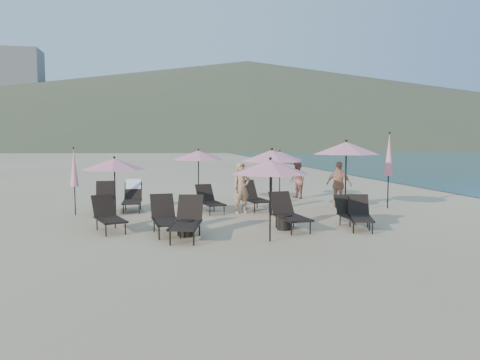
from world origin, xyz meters
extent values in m
plane|color=#D6BA8C|center=(0.00, 0.00, 0.00)|extent=(800.00, 800.00, 0.00)
cone|color=brown|center=(60.00, 300.00, 27.50)|extent=(690.00, 690.00, 55.00)
cone|color=brown|center=(190.00, 330.00, 16.00)|extent=(280.00, 280.00, 32.00)
cube|color=beige|center=(-70.00, 245.00, 24.00)|extent=(22.00, 18.00, 48.00)
cube|color=beige|center=(-45.00, 310.00, 19.00)|extent=(18.00, 16.00, 38.00)
cube|color=black|center=(-4.77, 0.47, 0.34)|extent=(0.95, 1.30, 0.05)
cube|color=black|center=(-5.03, 1.21, 0.63)|extent=(0.72, 0.62, 0.60)
cylinder|color=black|center=(-4.85, -0.08, 0.17)|extent=(0.04, 0.04, 0.33)
cylinder|color=black|center=(-5.18, 0.87, 0.17)|extent=(0.04, 0.04, 0.33)
cylinder|color=black|center=(-4.37, 0.09, 0.17)|extent=(0.04, 0.04, 0.33)
cylinder|color=black|center=(-4.70, 1.04, 0.17)|extent=(0.04, 0.04, 0.33)
cube|color=black|center=(-5.07, 0.42, 0.35)|extent=(0.47, 1.26, 0.04)
cube|color=black|center=(-4.51, 0.61, 0.35)|extent=(0.47, 1.26, 0.04)
cube|color=black|center=(-3.30, -0.19, 0.36)|extent=(0.78, 1.30, 0.05)
cube|color=black|center=(-3.39, 0.64, 0.67)|extent=(0.69, 0.54, 0.64)
cylinder|color=black|center=(-3.51, -0.74, 0.18)|extent=(0.04, 0.04, 0.35)
cylinder|color=black|center=(-3.62, 0.32, 0.18)|extent=(0.04, 0.04, 0.35)
cylinder|color=black|center=(-2.97, -0.68, 0.18)|extent=(0.04, 0.04, 0.35)
cylinder|color=black|center=(-3.09, 0.38, 0.18)|extent=(0.04, 0.04, 0.35)
cube|color=black|center=(-3.61, -0.18, 0.37)|extent=(0.20, 1.39, 0.04)
cube|color=black|center=(-2.99, -0.11, 0.37)|extent=(0.20, 1.39, 0.04)
cube|color=black|center=(-2.87, -0.94, 0.38)|extent=(0.94, 1.41, 0.05)
cube|color=black|center=(-2.67, -0.09, 0.70)|extent=(0.76, 0.63, 0.67)
cylinder|color=black|center=(-3.26, -1.40, 0.18)|extent=(0.04, 0.04, 0.37)
cylinder|color=black|center=(-3.01, -0.32, 0.18)|extent=(0.04, 0.04, 0.37)
cylinder|color=black|center=(-2.71, -1.53, 0.18)|extent=(0.04, 0.04, 0.37)
cylinder|color=black|center=(-2.47, -0.44, 0.18)|extent=(0.04, 0.04, 0.37)
cube|color=black|center=(-3.17, -0.81, 0.39)|extent=(0.36, 1.43, 0.04)
cube|color=black|center=(-2.54, -0.96, 0.39)|extent=(0.36, 1.43, 0.04)
cube|color=black|center=(0.12, -0.25, 0.36)|extent=(0.79, 1.31, 0.05)
cube|color=black|center=(0.02, 0.58, 0.67)|extent=(0.70, 0.55, 0.64)
cylinder|color=black|center=(-0.08, -0.80, 0.18)|extent=(0.04, 0.04, 0.35)
cylinder|color=black|center=(-0.21, 0.26, 0.18)|extent=(0.04, 0.04, 0.35)
cylinder|color=black|center=(0.45, -0.73, 0.18)|extent=(0.04, 0.04, 0.35)
cylinder|color=black|center=(0.32, 0.33, 0.18)|extent=(0.04, 0.04, 0.35)
cube|color=black|center=(-0.19, -0.24, 0.37)|extent=(0.22, 1.39, 0.04)
cube|color=black|center=(0.42, -0.16, 0.37)|extent=(0.22, 1.39, 0.04)
cube|color=black|center=(2.00, -0.51, 0.33)|extent=(0.92, 1.26, 0.05)
cube|color=black|center=(2.24, 0.22, 0.61)|extent=(0.69, 0.60, 0.59)
cylinder|color=black|center=(1.61, -0.88, 0.16)|extent=(0.03, 0.03, 0.32)
cylinder|color=black|center=(1.93, 0.05, 0.16)|extent=(0.03, 0.03, 0.32)
cylinder|color=black|center=(2.08, -1.04, 0.16)|extent=(0.03, 0.03, 0.32)
cylinder|color=black|center=(2.39, -0.11, 0.16)|extent=(0.03, 0.03, 0.32)
cube|color=black|center=(1.75, -0.37, 0.34)|extent=(0.45, 1.22, 0.04)
cube|color=black|center=(2.28, -0.55, 0.34)|extent=(0.45, 1.22, 0.04)
cube|color=black|center=(1.96, -0.18, 0.32)|extent=(0.57, 1.09, 0.05)
cube|color=black|center=(1.96, 0.55, 0.58)|extent=(0.56, 0.42, 0.56)
cylinder|color=black|center=(1.72, -0.63, 0.15)|extent=(0.03, 0.03, 0.31)
cylinder|color=black|center=(1.73, 0.30, 0.15)|extent=(0.03, 0.03, 0.31)
cylinder|color=black|center=(2.19, -0.63, 0.15)|extent=(0.03, 0.03, 0.31)
cylinder|color=black|center=(2.20, 0.30, 0.15)|extent=(0.03, 0.03, 0.31)
cube|color=black|center=(1.69, -0.13, 0.33)|extent=(0.05, 1.22, 0.04)
cube|color=black|center=(2.23, -0.14, 0.33)|extent=(0.05, 1.22, 0.04)
cube|color=black|center=(-5.23, 3.80, 0.38)|extent=(0.76, 1.34, 0.05)
cube|color=black|center=(-5.29, 4.67, 0.70)|extent=(0.70, 0.54, 0.67)
cylinder|color=black|center=(-5.47, 3.24, 0.18)|extent=(0.04, 0.04, 0.37)
cylinder|color=black|center=(-5.55, 4.35, 0.18)|extent=(0.04, 0.04, 0.37)
cylinder|color=black|center=(-4.91, 3.28, 0.18)|extent=(0.04, 0.04, 0.37)
cylinder|color=black|center=(-4.99, 4.39, 0.18)|extent=(0.04, 0.04, 0.37)
cube|color=black|center=(-5.55, 3.83, 0.39)|extent=(0.15, 1.45, 0.04)
cube|color=black|center=(-4.91, 3.88, 0.39)|extent=(0.15, 1.45, 0.04)
cube|color=black|center=(-4.36, 4.06, 0.35)|extent=(0.64, 1.20, 0.05)
cube|color=black|center=(-4.35, 4.86, 0.64)|extent=(0.62, 0.46, 0.62)
cylinder|color=black|center=(-4.63, 3.57, 0.17)|extent=(0.04, 0.04, 0.34)
cylinder|color=black|center=(-4.61, 4.59, 0.17)|extent=(0.04, 0.04, 0.34)
cylinder|color=black|center=(-4.11, 3.56, 0.17)|extent=(0.04, 0.04, 0.34)
cylinder|color=black|center=(-4.09, 4.58, 0.17)|extent=(0.04, 0.04, 0.34)
cube|color=black|center=(-4.66, 4.12, 0.36)|extent=(0.06, 1.34, 0.04)
cube|color=black|center=(-4.06, 4.11, 0.36)|extent=(0.06, 1.34, 0.04)
cube|color=white|center=(-4.34, 5.01, 0.88)|extent=(0.54, 0.29, 0.37)
cube|color=black|center=(-1.67, 3.22, 0.34)|extent=(0.83, 1.26, 0.05)
cube|color=black|center=(-1.84, 3.98, 0.62)|extent=(0.68, 0.55, 0.60)
cylinder|color=black|center=(-1.81, 2.70, 0.16)|extent=(0.03, 0.03, 0.33)
cylinder|color=black|center=(-2.02, 3.67, 0.16)|extent=(0.03, 0.03, 0.33)
cylinder|color=black|center=(-1.32, 2.80, 0.16)|extent=(0.03, 0.03, 0.33)
cylinder|color=black|center=(-1.54, 3.77, 0.16)|extent=(0.03, 0.03, 0.33)
cube|color=black|center=(-1.96, 3.21, 0.35)|extent=(0.32, 1.28, 0.04)
cube|color=black|center=(-1.40, 3.33, 0.35)|extent=(0.32, 1.28, 0.04)
cube|color=black|center=(-0.07, 3.54, 0.37)|extent=(0.87, 1.36, 0.05)
cube|color=black|center=(-0.22, 4.38, 0.68)|extent=(0.73, 0.59, 0.65)
cylinder|color=black|center=(-0.25, 2.97, 0.18)|extent=(0.04, 0.04, 0.36)
cylinder|color=black|center=(-0.44, 4.04, 0.18)|extent=(0.04, 0.04, 0.36)
cylinder|color=black|center=(0.29, 3.07, 0.18)|extent=(0.04, 0.04, 0.36)
cylinder|color=black|center=(0.10, 4.14, 0.18)|extent=(0.04, 0.04, 0.36)
cube|color=black|center=(-0.39, 3.54, 0.38)|extent=(0.29, 1.41, 0.04)
cube|color=black|center=(0.23, 3.65, 0.38)|extent=(0.29, 1.41, 0.04)
cylinder|color=black|center=(-4.76, 1.88, 0.94)|extent=(0.04, 0.04, 1.87)
cone|color=pink|center=(-4.76, 1.88, 1.78)|extent=(1.87, 1.87, 0.34)
sphere|color=black|center=(-4.76, 1.88, 1.98)|extent=(0.07, 0.07, 0.07)
cylinder|color=black|center=(0.20, 2.42, 1.04)|extent=(0.04, 0.04, 2.08)
cone|color=pink|center=(0.20, 2.42, 1.98)|extent=(2.08, 2.08, 0.38)
sphere|color=black|center=(0.20, 2.42, 2.20)|extent=(0.08, 0.08, 0.08)
cylinder|color=black|center=(2.84, 2.53, 1.16)|extent=(0.05, 0.05, 2.33)
cone|color=pink|center=(2.84, 2.53, 2.22)|extent=(2.33, 2.33, 0.42)
sphere|color=black|center=(2.84, 2.53, 2.46)|extent=(0.09, 0.09, 0.09)
cylinder|color=black|center=(-1.90, 5.63, 1.00)|extent=(0.04, 0.04, 2.00)
cone|color=pink|center=(-1.90, 5.63, 1.90)|extent=(2.00, 2.00, 0.36)
sphere|color=black|center=(-1.90, 5.63, 2.11)|extent=(0.08, 0.08, 0.08)
cylinder|color=black|center=(1.53, 6.22, 0.96)|extent=(0.04, 0.04, 1.93)
cone|color=pink|center=(1.53, 6.22, 1.84)|extent=(1.93, 1.93, 0.35)
sphere|color=black|center=(1.53, 6.22, 2.04)|extent=(0.07, 0.07, 0.07)
cylinder|color=black|center=(-0.82, -1.42, 0.97)|extent=(0.04, 0.04, 1.94)
cone|color=pink|center=(-0.82, -1.42, 1.84)|extent=(1.94, 1.94, 0.35)
sphere|color=black|center=(-0.82, -1.42, 2.05)|extent=(0.07, 0.07, 0.07)
cylinder|color=black|center=(4.79, 3.22, 0.60)|extent=(0.04, 0.04, 1.20)
cone|color=pink|center=(4.79, 3.22, 1.96)|extent=(0.33, 0.33, 1.52)
sphere|color=black|center=(4.79, 3.22, 2.75)|extent=(0.08, 0.08, 0.08)
cylinder|color=black|center=(-6.19, 3.66, 0.48)|extent=(0.04, 0.04, 0.97)
cone|color=pink|center=(-6.19, 3.66, 1.59)|extent=(0.26, 0.26, 1.23)
sphere|color=black|center=(-6.19, 3.66, 2.23)|extent=(0.06, 0.06, 0.06)
cylinder|color=black|center=(-2.81, -0.42, 0.21)|extent=(0.39, 0.39, 0.42)
cylinder|color=black|center=(-0.06, -0.02, 0.21)|extent=(0.40, 0.40, 0.42)
imported|color=tan|center=(-0.68, 3.10, 0.87)|extent=(0.73, 0.59, 1.73)
imported|color=#A76756|center=(2.41, 6.54, 0.78)|extent=(0.78, 0.89, 1.56)
imported|color=tan|center=(3.09, 3.71, 0.85)|extent=(0.96, 1.03, 1.70)
camera|label=1|loc=(-3.63, -12.43, 2.51)|focal=35.00mm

